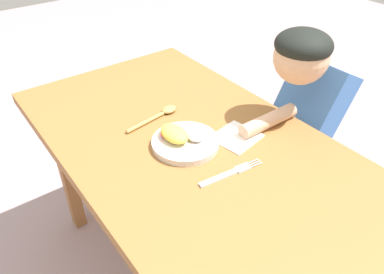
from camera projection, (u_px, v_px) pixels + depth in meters
name	position (u px, v px, depth m)	size (l,w,h in m)	color
ground_plane	(190.00, 272.00, 1.54)	(8.00, 8.00, 0.00)	gray
dining_table	(189.00, 159.00, 1.18)	(1.23, 0.71, 0.68)	#915E2F
plate	(183.00, 140.00, 1.11)	(0.20, 0.20, 0.06)	silver
fork	(229.00, 174.00, 1.01)	(0.04, 0.20, 0.01)	silver
spoon	(161.00, 114.00, 1.24)	(0.06, 0.21, 0.02)	#B18C48
person	(302.00, 140.00, 1.38)	(0.22, 0.45, 0.97)	#4A426B
napkin	(236.00, 137.00, 1.15)	(0.12, 0.13, 0.00)	white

